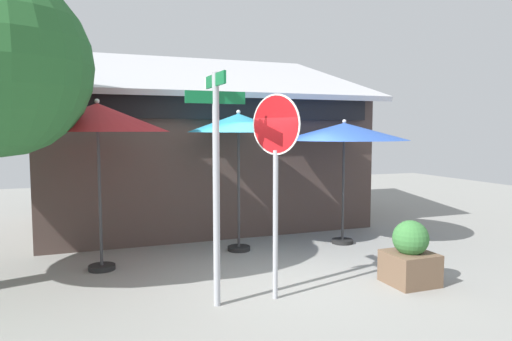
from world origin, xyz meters
TOP-DOWN VIEW (x-y plane):
  - ground_plane at (0.00, 0.00)m, footprint 28.00×28.00m
  - cafe_building at (-0.26, 4.93)m, footprint 7.86×5.10m
  - street_sign_post at (-1.41, -0.87)m, footprint 0.80×0.86m
  - stop_sign at (-0.59, -0.91)m, footprint 0.39×0.74m
  - patio_umbrella_crimson_left at (-2.79, 1.34)m, footprint 2.32×2.32m
  - patio_umbrella_teal_center at (-0.24, 1.73)m, footprint 1.95×1.95m
  - patio_umbrella_royal_blue_right at (1.96, 1.52)m, footprint 2.59×2.59m
  - sidewalk_planter at (1.57, -1.06)m, footprint 0.68×0.68m

SIDE VIEW (x-z plane):
  - ground_plane at x=0.00m, z-range -0.10..0.00m
  - sidewalk_planter at x=1.57m, z-range -0.05..0.92m
  - cafe_building at x=-0.26m, z-range -0.59..3.93m
  - street_sign_post at x=-1.41m, z-range 0.32..3.40m
  - stop_sign at x=-0.59m, z-range 0.58..3.40m
  - patio_umbrella_royal_blue_right at x=1.96m, z-range 1.01..3.57m
  - patio_umbrella_teal_center at x=-0.24m, z-range 1.08..3.80m
  - patio_umbrella_crimson_left at x=-2.79m, z-range 1.10..3.94m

